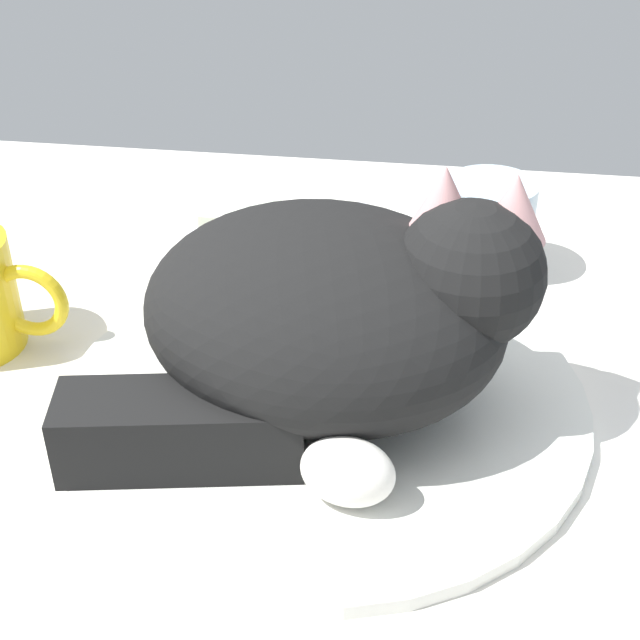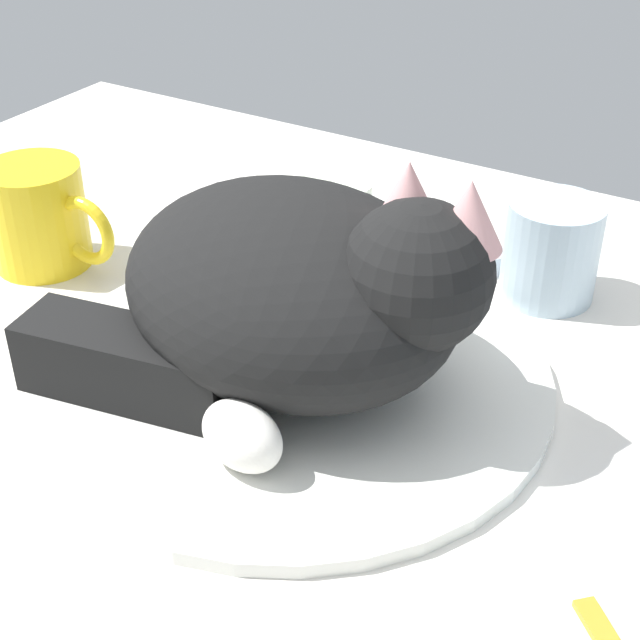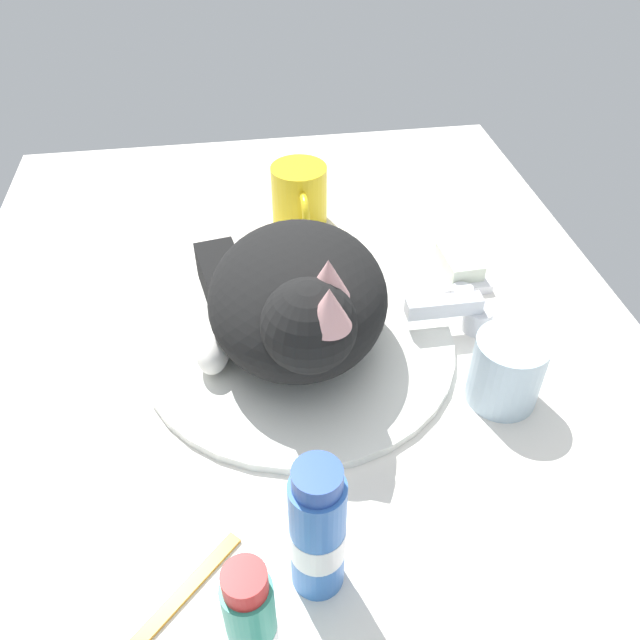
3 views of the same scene
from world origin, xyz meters
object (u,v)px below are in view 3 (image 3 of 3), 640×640
(rinse_cup, at_px, (506,371))
(toothpaste_bottle, at_px, (318,532))
(cat, at_px, (295,300))
(mouthwash_bottle, at_px, (252,629))
(soap_bar, at_px, (460,261))
(toothbrush, at_px, (167,609))
(faucet, at_px, (466,315))
(coffee_mug, at_px, (300,196))

(rinse_cup, relative_size, toothpaste_bottle, 0.55)
(toothpaste_bottle, bearing_deg, cat, 176.58)
(mouthwash_bottle, bearing_deg, soap_bar, 146.20)
(soap_bar, height_order, mouthwash_bottle, mouthwash_bottle)
(soap_bar, relative_size, toothbrush, 0.61)
(rinse_cup, bearing_deg, faucet, -177.86)
(coffee_mug, height_order, mouthwash_bottle, mouthwash_bottle)
(faucet, distance_m, rinse_cup, 0.11)
(faucet, distance_m, toothpaste_bottle, 0.36)
(coffee_mug, bearing_deg, soap_bar, 49.54)
(cat, relative_size, rinse_cup, 3.69)
(toothpaste_bottle, height_order, mouthwash_bottle, toothpaste_bottle)
(coffee_mug, bearing_deg, mouthwash_bottle, -10.24)
(soap_bar, height_order, toothbrush, soap_bar)
(soap_bar, relative_size, toothpaste_bottle, 0.46)
(coffee_mug, relative_size, soap_bar, 1.79)
(coffee_mug, height_order, soap_bar, coffee_mug)
(soap_bar, xyz_separation_m, mouthwash_bottle, (0.45, -0.30, 0.04))
(cat, bearing_deg, soap_bar, 116.63)
(mouthwash_bottle, distance_m, toothbrush, 0.11)
(faucet, xyz_separation_m, mouthwash_bottle, (0.34, -0.27, 0.04))
(coffee_mug, distance_m, toothpaste_bottle, 0.55)
(soap_bar, distance_m, mouthwash_bottle, 0.54)
(faucet, relative_size, coffee_mug, 1.14)
(toothpaste_bottle, bearing_deg, coffee_mug, 174.21)
(soap_bar, distance_m, toothpaste_bottle, 0.46)
(toothpaste_bottle, xyz_separation_m, toothbrush, (0.01, -0.12, -0.06))
(toothpaste_bottle, bearing_deg, toothbrush, -84.72)
(soap_bar, bearing_deg, rinse_cup, -6.00)
(rinse_cup, height_order, soap_bar, rinse_cup)
(faucet, relative_size, cat, 0.47)
(coffee_mug, xyz_separation_m, soap_bar, (0.16, 0.19, -0.02))
(faucet, distance_m, toothbrush, 0.45)
(faucet, bearing_deg, toothpaste_bottle, -38.08)
(cat, distance_m, coffee_mug, 0.28)
(rinse_cup, height_order, toothpaste_bottle, toothpaste_bottle)
(faucet, xyz_separation_m, rinse_cup, (0.11, 0.00, 0.02))
(rinse_cup, height_order, mouthwash_bottle, mouthwash_bottle)
(coffee_mug, bearing_deg, rinse_cup, 23.91)
(faucet, relative_size, toothbrush, 1.25)
(coffee_mug, distance_m, mouthwash_bottle, 0.62)
(soap_bar, relative_size, mouthwash_bottle, 0.48)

